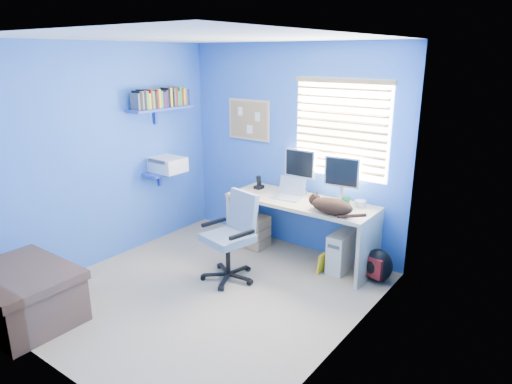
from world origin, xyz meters
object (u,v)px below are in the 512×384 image
Objects in this scene: desk at (300,230)px; laptop at (288,189)px; cat at (332,206)px; tower_pc at (342,251)px; office_chair at (231,248)px.

laptop is at bearing -171.24° from desk.
laptop reaches higher than cat.
cat reaches higher than tower_pc.
desk is 0.55m from tower_pc.
office_chair reaches higher than cat.
desk is 5.33× the size of laptop.
desk is 1.85× the size of office_chair.
desk is at bearing 169.95° from cat.
desk is 0.51m from laptop.
laptop is at bearing -175.22° from tower_pc.
office_chair is at bearing -109.34° from laptop.
laptop reaches higher than desk.
desk is 0.70m from cat.
laptop is 0.69m from cat.
cat is (0.50, -0.20, 0.45)m from desk.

